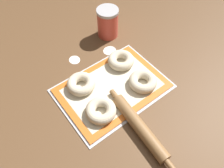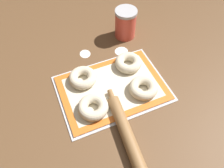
{
  "view_description": "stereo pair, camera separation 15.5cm",
  "coord_description": "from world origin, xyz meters",
  "px_view_note": "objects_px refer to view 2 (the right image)",
  "views": [
    {
      "loc": [
        -0.38,
        -0.48,
        0.86
      ],
      "look_at": [
        -0.01,
        0.0,
        0.03
      ],
      "focal_mm": 35.0,
      "sensor_mm": 36.0,
      "label": 1
    },
    {
      "loc": [
        -0.25,
        -0.56,
        0.86
      ],
      "look_at": [
        -0.01,
        0.0,
        0.03
      ],
      "focal_mm": 35.0,
      "sensor_mm": 36.0,
      "label": 2
    }
  ],
  "objects_px": {
    "bagel_front_right": "(143,88)",
    "bagel_back_left": "(83,78)",
    "flour_canister": "(125,23)",
    "rolling_pin": "(126,132)",
    "bagel_front_left": "(93,107)",
    "baking_tray": "(112,88)",
    "bagel_back_right": "(128,63)"
  },
  "relations": [
    {
      "from": "bagel_front_left",
      "to": "rolling_pin",
      "type": "xyz_separation_m",
      "value": [
        0.08,
        -0.16,
        -0.01
      ]
    },
    {
      "from": "bagel_back_left",
      "to": "bagel_front_right",
      "type": "bearing_deg",
      "value": -34.76
    },
    {
      "from": "baking_tray",
      "to": "bagel_front_left",
      "type": "relative_size",
      "value": 3.77
    },
    {
      "from": "bagel_front_left",
      "to": "bagel_back_left",
      "type": "bearing_deg",
      "value": 86.61
    },
    {
      "from": "rolling_pin",
      "to": "flour_canister",
      "type": "bearing_deg",
      "value": 65.3
    },
    {
      "from": "bagel_back_left",
      "to": "flour_canister",
      "type": "distance_m",
      "value": 0.41
    },
    {
      "from": "bagel_front_right",
      "to": "bagel_back_right",
      "type": "height_order",
      "value": "same"
    },
    {
      "from": "bagel_front_left",
      "to": "bagel_back_right",
      "type": "distance_m",
      "value": 0.31
    },
    {
      "from": "bagel_back_left",
      "to": "bagel_back_right",
      "type": "height_order",
      "value": "same"
    },
    {
      "from": "baking_tray",
      "to": "bagel_front_right",
      "type": "xyz_separation_m",
      "value": [
        0.12,
        -0.08,
        0.03
      ]
    },
    {
      "from": "bagel_front_right",
      "to": "flour_canister",
      "type": "height_order",
      "value": "flour_canister"
    },
    {
      "from": "bagel_front_left",
      "to": "rolling_pin",
      "type": "relative_size",
      "value": 0.32
    },
    {
      "from": "bagel_back_left",
      "to": "rolling_pin",
      "type": "xyz_separation_m",
      "value": [
        0.07,
        -0.33,
        -0.01
      ]
    },
    {
      "from": "bagel_front_right",
      "to": "bagel_front_left",
      "type": "bearing_deg",
      "value": -178.56
    },
    {
      "from": "bagel_back_right",
      "to": "rolling_pin",
      "type": "relative_size",
      "value": 0.32
    },
    {
      "from": "bagel_front_left",
      "to": "bagel_back_left",
      "type": "relative_size",
      "value": 1.0
    },
    {
      "from": "bagel_front_right",
      "to": "bagel_back_left",
      "type": "bearing_deg",
      "value": 145.24
    },
    {
      "from": "flour_canister",
      "to": "bagel_back_right",
      "type": "bearing_deg",
      "value": -111.18
    },
    {
      "from": "bagel_front_left",
      "to": "flour_canister",
      "type": "xyz_separation_m",
      "value": [
        0.34,
        0.4,
        0.05
      ]
    },
    {
      "from": "bagel_front_left",
      "to": "bagel_back_left",
      "type": "xyz_separation_m",
      "value": [
        0.01,
        0.17,
        0.0
      ]
    },
    {
      "from": "flour_canister",
      "to": "rolling_pin",
      "type": "bearing_deg",
      "value": -114.7
    },
    {
      "from": "bagel_back_left",
      "to": "bagel_front_left",
      "type": "bearing_deg",
      "value": -93.39
    },
    {
      "from": "flour_canister",
      "to": "rolling_pin",
      "type": "xyz_separation_m",
      "value": [
        -0.26,
        -0.56,
        -0.06
      ]
    },
    {
      "from": "bagel_front_left",
      "to": "bagel_front_right",
      "type": "relative_size",
      "value": 1.0
    },
    {
      "from": "bagel_back_left",
      "to": "rolling_pin",
      "type": "relative_size",
      "value": 0.32
    },
    {
      "from": "bagel_back_right",
      "to": "bagel_back_left",
      "type": "bearing_deg",
      "value": -179.41
    },
    {
      "from": "baking_tray",
      "to": "bagel_front_left",
      "type": "bearing_deg",
      "value": -146.27
    },
    {
      "from": "baking_tray",
      "to": "bagel_front_right",
      "type": "bearing_deg",
      "value": -31.68
    },
    {
      "from": "bagel_front_right",
      "to": "flour_canister",
      "type": "relative_size",
      "value": 0.81
    },
    {
      "from": "baking_tray",
      "to": "flour_canister",
      "type": "distance_m",
      "value": 0.4
    },
    {
      "from": "bagel_back_left",
      "to": "flour_canister",
      "type": "xyz_separation_m",
      "value": [
        0.33,
        0.23,
        0.05
      ]
    },
    {
      "from": "bagel_back_left",
      "to": "rolling_pin",
      "type": "height_order",
      "value": "bagel_back_left"
    }
  ]
}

